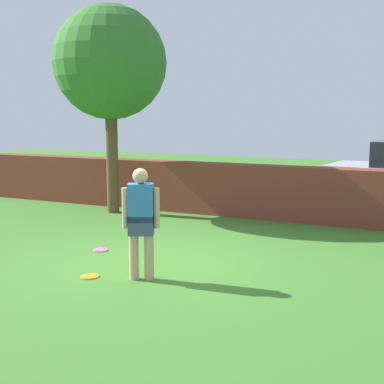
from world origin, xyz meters
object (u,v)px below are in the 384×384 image
(frisbee_pink, at_px, (100,250))
(frisbee_orange, at_px, (90,276))
(person, at_px, (141,219))
(tree, at_px, (110,64))

(frisbee_pink, bearing_deg, frisbee_orange, -61.26)
(person, relative_size, frisbee_orange, 6.00)
(tree, xyz_separation_m, person, (3.26, -4.23, -2.62))
(frisbee_orange, bearing_deg, person, 17.68)
(tree, relative_size, person, 3.00)
(person, height_order, frisbee_orange, person)
(frisbee_pink, distance_m, frisbee_orange, 1.51)
(frisbee_pink, relative_size, frisbee_orange, 1.00)
(person, xyz_separation_m, frisbee_orange, (-0.75, -0.24, -0.89))
(frisbee_orange, bearing_deg, tree, 119.37)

